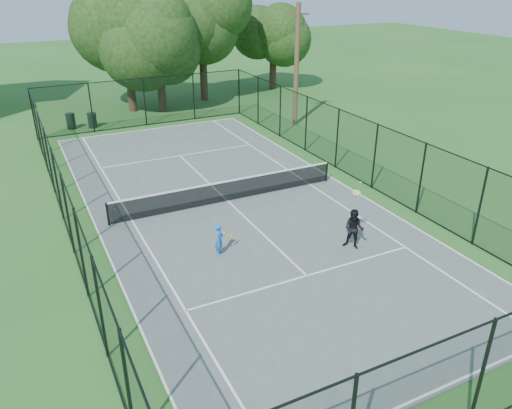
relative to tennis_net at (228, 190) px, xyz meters
name	(u,v)px	position (x,y,z in m)	size (l,w,h in m)	color
ground	(228,202)	(0.00, 0.00, -0.58)	(120.00, 120.00, 0.00)	#266021
tennis_court	(228,202)	(0.00, 0.00, -0.55)	(11.00, 24.00, 0.06)	#4D5B56
tennis_net	(228,190)	(0.00, 0.00, 0.00)	(10.08, 0.08, 0.95)	black
fence	(227,170)	(0.00, 0.00, 0.92)	(13.10, 26.10, 3.00)	black
tree_near_left	(125,32)	(0.11, 16.97, 4.68)	(6.56, 6.56, 8.55)	#332114
tree_near_mid	(158,43)	(1.98, 15.98, 4.01)	(5.69, 5.69, 7.45)	#332114
tree_near_right	(202,28)	(5.81, 17.85, 4.62)	(5.93, 5.93, 8.19)	#332114
tree_far_right	(273,40)	(12.39, 19.15, 3.27)	(4.70, 4.70, 6.22)	#332114
trash_bin_left	(71,121)	(-4.40, 14.30, -0.08)	(0.58, 0.58, 0.98)	black
trash_bin_right	(92,120)	(-3.16, 14.05, -0.11)	(0.58, 0.58, 0.92)	black
utility_pole	(297,65)	(8.57, 9.00, 3.13)	(1.40, 0.30, 7.29)	#4C3823
player_blue	(220,240)	(-1.99, -3.91, 0.06)	(0.82, 0.51, 1.17)	blue
player_black	(354,229)	(2.40, -5.57, 0.22)	(0.88, 0.94, 2.36)	black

